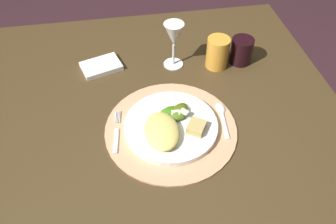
% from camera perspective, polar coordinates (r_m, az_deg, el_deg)
% --- Properties ---
extents(ground_plane, '(6.00, 6.00, 0.00)m').
position_cam_1_polar(ground_plane, '(1.62, -2.15, -17.19)').
color(ground_plane, '#311B20').
extents(dining_table, '(1.19, 1.05, 0.73)m').
position_cam_1_polar(dining_table, '(1.16, -2.89, -5.44)').
color(dining_table, '#403019').
rests_on(dining_table, ground).
extents(placemat, '(0.38, 0.38, 0.01)m').
position_cam_1_polar(placemat, '(0.95, 0.50, -2.89)').
color(placemat, tan).
rests_on(placemat, dining_table).
extents(dinner_plate, '(0.27, 0.27, 0.02)m').
position_cam_1_polar(dinner_plate, '(0.94, 0.51, -2.41)').
color(dinner_plate, silver).
rests_on(dinner_plate, placemat).
extents(pasta_serving, '(0.10, 0.14, 0.03)m').
position_cam_1_polar(pasta_serving, '(0.89, -1.07, -3.30)').
color(pasta_serving, '#E1CD68').
rests_on(pasta_serving, dinner_plate).
extents(salad_greens, '(0.09, 0.08, 0.02)m').
position_cam_1_polar(salad_greens, '(0.95, 1.35, 0.08)').
color(salad_greens, '#366D11').
rests_on(salad_greens, dinner_plate).
extents(bread_piece, '(0.07, 0.07, 0.02)m').
position_cam_1_polar(bread_piece, '(0.91, 4.94, -2.64)').
color(bread_piece, tan).
rests_on(bread_piece, dinner_plate).
extents(fork, '(0.03, 0.15, 0.00)m').
position_cam_1_polar(fork, '(0.94, -8.91, -3.68)').
color(fork, silver).
rests_on(fork, placemat).
extents(spoon, '(0.03, 0.14, 0.01)m').
position_cam_1_polar(spoon, '(0.99, 9.27, -0.26)').
color(spoon, silver).
rests_on(spoon, placemat).
extents(napkin, '(0.15, 0.13, 0.02)m').
position_cam_1_polar(napkin, '(1.16, -11.50, 7.79)').
color(napkin, white).
rests_on(napkin, dining_table).
extents(wine_glass, '(0.07, 0.07, 0.16)m').
position_cam_1_polar(wine_glass, '(1.09, 1.00, 12.95)').
color(wine_glass, silver).
rests_on(wine_glass, dining_table).
extents(amber_tumbler, '(0.08, 0.08, 0.11)m').
position_cam_1_polar(amber_tumbler, '(1.14, 8.56, 10.12)').
color(amber_tumbler, gold).
rests_on(amber_tumbler, dining_table).
extents(dark_tumbler, '(0.08, 0.08, 0.09)m').
position_cam_1_polar(dark_tumbler, '(1.18, 12.59, 10.33)').
color(dark_tumbler, black).
rests_on(dark_tumbler, dining_table).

